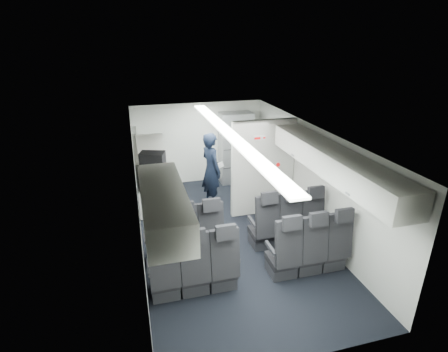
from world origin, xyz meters
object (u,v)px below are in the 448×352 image
flight_attendant (211,170)px  carry_on_bag (152,160)px  seat_row_front (237,232)px  boarding_door (138,173)px  galley_unit (236,148)px  seat_row_mid (254,261)px

flight_attendant → carry_on_bag: carry_on_bag is taller
seat_row_front → boarding_door: (-1.64, 2.09, 0.55)m
boarding_door → flight_attendant: size_ratio=1.06×
boarding_door → seat_row_front: bearing=-51.8°
seat_row_front → flight_attendant: flight_attendant is taller
galley_unit → boarding_door: size_ratio=1.02×
seat_row_front → carry_on_bag: carry_on_bag is taller
seat_row_front → carry_on_bag: (-1.40, 0.39, 1.41)m
seat_row_front → boarding_door: 2.71m
seat_row_front → boarding_door: size_ratio=1.79×
galley_unit → flight_attendant: galley_unit is taller
flight_attendant → carry_on_bag: bearing=122.5°
seat_row_front → seat_row_mid: 0.90m
boarding_door → flight_attendant: bearing=-2.5°
boarding_door → flight_attendant: (1.63, -0.07, -0.08)m
seat_row_front → boarding_door: boarding_door is taller
seat_row_mid → boarding_door: boarding_door is taller
galley_unit → carry_on_bag: size_ratio=4.67×
seat_row_mid → flight_attendant: flight_attendant is taller
galley_unit → carry_on_bag: carry_on_bag is taller
seat_row_front → galley_unit: bearing=73.7°
seat_row_mid → boarding_door: bearing=118.8°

